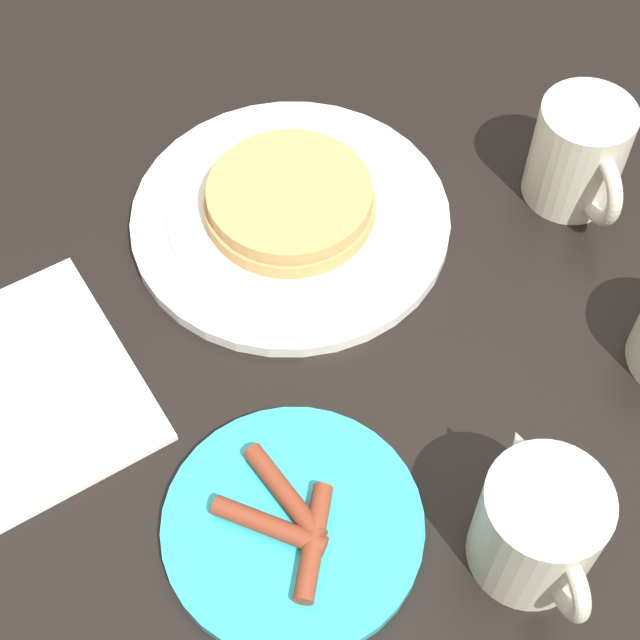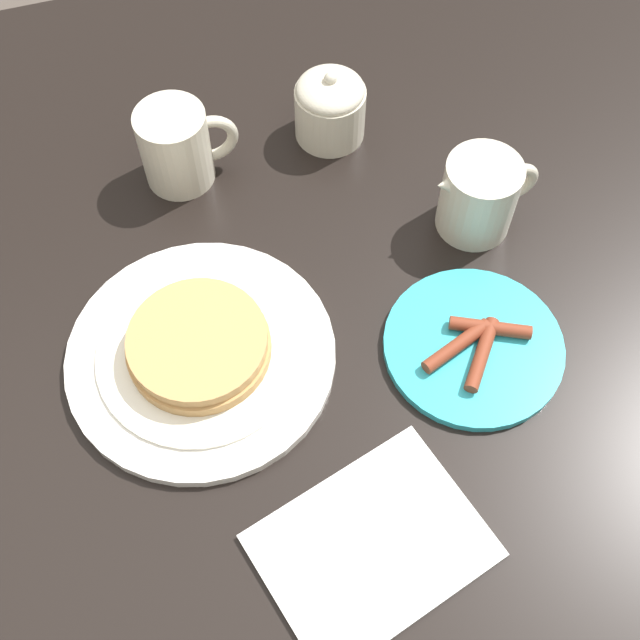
{
  "view_description": "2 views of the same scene",
  "coord_description": "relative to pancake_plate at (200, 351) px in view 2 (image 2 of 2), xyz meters",
  "views": [
    {
      "loc": [
        0.46,
        -0.18,
        1.41
      ],
      "look_at": [
        0.07,
        -0.06,
        0.8
      ],
      "focal_mm": 55.0,
      "sensor_mm": 36.0,
      "label": 1
    },
    {
      "loc": [
        -0.05,
        -0.44,
        1.48
      ],
      "look_at": [
        0.07,
        -0.06,
        0.8
      ],
      "focal_mm": 45.0,
      "sensor_mm": 36.0,
      "label": 2
    }
  ],
  "objects": [
    {
      "name": "dining_table",
      "position": [
        0.06,
        0.05,
        -0.12
      ],
      "size": [
        1.45,
        1.07,
        0.77
      ],
      "color": "black",
      "rests_on": "ground_plane"
    },
    {
      "name": "sugar_bowl",
      "position": [
        0.21,
        0.25,
        0.03
      ],
      "size": [
        0.08,
        0.08,
        0.09
      ],
      "color": "beige",
      "rests_on": "dining_table"
    },
    {
      "name": "ground_plane",
      "position": [
        0.06,
        0.05,
        -0.78
      ],
      "size": [
        8.0,
        8.0,
        0.0
      ],
      "primitive_type": "plane",
      "color": "#51473F"
    },
    {
      "name": "pancake_plate",
      "position": [
        0.0,
        0.0,
        0.0
      ],
      "size": [
        0.27,
        0.27,
        0.04
      ],
      "color": "white",
      "rests_on": "dining_table"
    },
    {
      "name": "side_plate_bacon",
      "position": [
        0.26,
        -0.07,
        -0.01
      ],
      "size": [
        0.18,
        0.18,
        0.02
      ],
      "color": "#2DADBC",
      "rests_on": "dining_table"
    },
    {
      "name": "coffee_mug",
      "position": [
        0.04,
        0.24,
        0.03
      ],
      "size": [
        0.11,
        0.08,
        0.09
      ],
      "color": "beige",
      "rests_on": "dining_table"
    },
    {
      "name": "creamer_pitcher",
      "position": [
        0.32,
        0.08,
        0.03
      ],
      "size": [
        0.12,
        0.08,
        0.1
      ],
      "color": "beige",
      "rests_on": "dining_table"
    },
    {
      "name": "napkin",
      "position": [
        0.1,
        -0.23,
        -0.01
      ],
      "size": [
        0.22,
        0.19,
        0.01
      ],
      "color": "white",
      "rests_on": "dining_table"
    }
  ]
}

